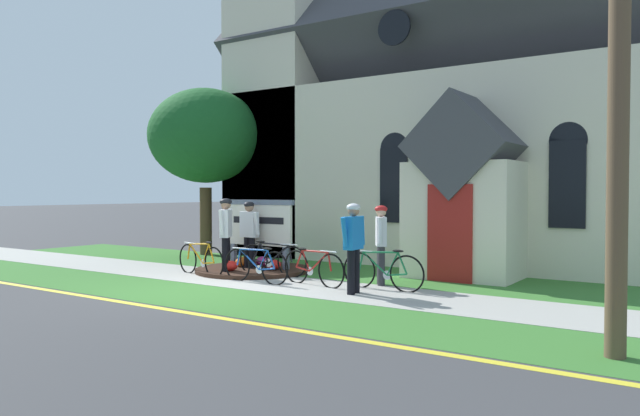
{
  "coord_description": "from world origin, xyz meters",
  "views": [
    {
      "loc": [
        8.53,
        -8.41,
        1.95
      ],
      "look_at": [
        0.37,
        3.63,
        1.54
      ],
      "focal_mm": 33.61,
      "sensor_mm": 36.0,
      "label": 1
    }
  ],
  "objects_px": {
    "cyclist_in_red_jersey": "(381,239)",
    "cyclist_in_white_jersey": "(226,229)",
    "cyclist_in_green_jersey": "(249,231)",
    "bicycle_red": "(256,265)",
    "yard_deciduous_tree": "(205,136)",
    "church_sign": "(259,225)",
    "cyclist_in_yellow_jersey": "(353,241)",
    "bicycle_yellow": "(201,259)",
    "bicycle_white": "(272,260)",
    "bicycle_orange": "(383,271)",
    "bicycle_silver": "(313,268)"
  },
  "relations": [
    {
      "from": "bicycle_yellow",
      "to": "bicycle_silver",
      "type": "xyz_separation_m",
      "value": [
        3.0,
        0.23,
        -0.0
      ]
    },
    {
      "from": "bicycle_red",
      "to": "yard_deciduous_tree",
      "type": "bearing_deg",
      "value": 144.73
    },
    {
      "from": "bicycle_yellow",
      "to": "bicycle_white",
      "type": "xyz_separation_m",
      "value": [
        1.46,
        0.82,
        0.01
      ]
    },
    {
      "from": "bicycle_silver",
      "to": "cyclist_in_green_jersey",
      "type": "xyz_separation_m",
      "value": [
        -2.47,
        0.86,
        0.63
      ]
    },
    {
      "from": "bicycle_silver",
      "to": "cyclist_in_white_jersey",
      "type": "height_order",
      "value": "cyclist_in_white_jersey"
    },
    {
      "from": "cyclist_in_green_jersey",
      "to": "cyclist_in_white_jersey",
      "type": "distance_m",
      "value": 0.73
    },
    {
      "from": "bicycle_red",
      "to": "cyclist_in_green_jersey",
      "type": "xyz_separation_m",
      "value": [
        -1.26,
        1.25,
        0.63
      ]
    },
    {
      "from": "cyclist_in_white_jersey",
      "to": "yard_deciduous_tree",
      "type": "distance_m",
      "value": 5.37
    },
    {
      "from": "bicycle_orange",
      "to": "cyclist_in_green_jersey",
      "type": "distance_m",
      "value": 4.01
    },
    {
      "from": "cyclist_in_white_jersey",
      "to": "yard_deciduous_tree",
      "type": "relative_size",
      "value": 0.35
    },
    {
      "from": "yard_deciduous_tree",
      "to": "bicycle_white",
      "type": "bearing_deg",
      "value": -28.74
    },
    {
      "from": "bicycle_white",
      "to": "bicycle_red",
      "type": "height_order",
      "value": "bicycle_white"
    },
    {
      "from": "bicycle_white",
      "to": "cyclist_in_green_jersey",
      "type": "xyz_separation_m",
      "value": [
        -0.92,
        0.27,
        0.62
      ]
    },
    {
      "from": "cyclist_in_red_jersey",
      "to": "cyclist_in_white_jersey",
      "type": "height_order",
      "value": "cyclist_in_white_jersey"
    },
    {
      "from": "bicycle_orange",
      "to": "bicycle_yellow",
      "type": "distance_m",
      "value": 4.49
    },
    {
      "from": "bicycle_silver",
      "to": "bicycle_yellow",
      "type": "bearing_deg",
      "value": -175.55
    },
    {
      "from": "church_sign",
      "to": "bicycle_yellow",
      "type": "xyz_separation_m",
      "value": [
        -0.62,
        -1.35,
        -0.76
      ]
    },
    {
      "from": "cyclist_in_red_jersey",
      "to": "bicycle_orange",
      "type": "bearing_deg",
      "value": -57.85
    },
    {
      "from": "bicycle_silver",
      "to": "cyclist_in_green_jersey",
      "type": "height_order",
      "value": "cyclist_in_green_jersey"
    },
    {
      "from": "church_sign",
      "to": "bicycle_white",
      "type": "distance_m",
      "value": 1.24
    },
    {
      "from": "cyclist_in_red_jersey",
      "to": "cyclist_in_white_jersey",
      "type": "xyz_separation_m",
      "value": [
        -3.7,
        -0.69,
        0.1
      ]
    },
    {
      "from": "cyclist_in_white_jersey",
      "to": "bicycle_white",
      "type": "bearing_deg",
      "value": 24.14
    },
    {
      "from": "bicycle_orange",
      "to": "bicycle_white",
      "type": "xyz_separation_m",
      "value": [
        -3.0,
        0.26,
        -0.0
      ]
    },
    {
      "from": "bicycle_orange",
      "to": "bicycle_silver",
      "type": "xyz_separation_m",
      "value": [
        -1.46,
        -0.33,
        -0.01
      ]
    },
    {
      "from": "cyclist_in_yellow_jersey",
      "to": "cyclist_in_red_jersey",
      "type": "relative_size",
      "value": 1.04
    },
    {
      "from": "bicycle_white",
      "to": "cyclist_in_red_jersey",
      "type": "height_order",
      "value": "cyclist_in_red_jersey"
    },
    {
      "from": "bicycle_silver",
      "to": "cyclist_in_green_jersey",
      "type": "bearing_deg",
      "value": 160.86
    },
    {
      "from": "cyclist_in_green_jersey",
      "to": "cyclist_in_white_jersey",
      "type": "bearing_deg",
      "value": -96.83
    },
    {
      "from": "cyclist_in_green_jersey",
      "to": "bicycle_yellow",
      "type": "bearing_deg",
      "value": -116.09
    },
    {
      "from": "bicycle_white",
      "to": "cyclist_in_red_jersey",
      "type": "bearing_deg",
      "value": 4.97
    },
    {
      "from": "bicycle_red",
      "to": "yard_deciduous_tree",
      "type": "relative_size",
      "value": 0.35
    },
    {
      "from": "bicycle_white",
      "to": "cyclist_in_red_jersey",
      "type": "xyz_separation_m",
      "value": [
        2.69,
        0.23,
        0.59
      ]
    },
    {
      "from": "cyclist_in_red_jersey",
      "to": "cyclist_in_white_jersey",
      "type": "relative_size",
      "value": 0.93
    },
    {
      "from": "church_sign",
      "to": "cyclist_in_white_jersey",
      "type": "relative_size",
      "value": 1.17
    },
    {
      "from": "church_sign",
      "to": "cyclist_in_white_jersey",
      "type": "xyz_separation_m",
      "value": [
        -0.18,
        -0.98,
        -0.07
      ]
    },
    {
      "from": "cyclist_in_green_jersey",
      "to": "yard_deciduous_tree",
      "type": "bearing_deg",
      "value": 148.55
    },
    {
      "from": "cyclist_in_yellow_jersey",
      "to": "bicycle_orange",
      "type": "bearing_deg",
      "value": 72.75
    },
    {
      "from": "bicycle_orange",
      "to": "cyclist_in_white_jersey",
      "type": "xyz_separation_m",
      "value": [
        -4.01,
        -0.19,
        0.68
      ]
    },
    {
      "from": "church_sign",
      "to": "bicycle_white",
      "type": "xyz_separation_m",
      "value": [
        0.83,
        -0.53,
        -0.76
      ]
    },
    {
      "from": "bicycle_white",
      "to": "cyclist_in_white_jersey",
      "type": "xyz_separation_m",
      "value": [
        -1.01,
        -0.45,
        0.68
      ]
    },
    {
      "from": "church_sign",
      "to": "cyclist_in_yellow_jersey",
      "type": "height_order",
      "value": "church_sign"
    },
    {
      "from": "bicycle_yellow",
      "to": "bicycle_silver",
      "type": "bearing_deg",
      "value": 4.45
    },
    {
      "from": "bicycle_red",
      "to": "cyclist_in_yellow_jersey",
      "type": "bearing_deg",
      "value": -0.7
    },
    {
      "from": "bicycle_yellow",
      "to": "cyclist_in_yellow_jersey",
      "type": "relative_size",
      "value": 1.02
    },
    {
      "from": "cyclist_in_green_jersey",
      "to": "cyclist_in_white_jersey",
      "type": "height_order",
      "value": "cyclist_in_white_jersey"
    },
    {
      "from": "bicycle_red",
      "to": "cyclist_in_red_jersey",
      "type": "height_order",
      "value": "cyclist_in_red_jersey"
    },
    {
      "from": "bicycle_red",
      "to": "cyclist_in_white_jersey",
      "type": "relative_size",
      "value": 0.99
    },
    {
      "from": "cyclist_in_red_jersey",
      "to": "cyclist_in_white_jersey",
      "type": "bearing_deg",
      "value": -169.49
    },
    {
      "from": "bicycle_yellow",
      "to": "bicycle_red",
      "type": "xyz_separation_m",
      "value": [
        1.79,
        -0.16,
        0.0
      ]
    },
    {
      "from": "church_sign",
      "to": "cyclist_in_yellow_jersey",
      "type": "xyz_separation_m",
      "value": [
        3.6,
        -1.53,
        -0.12
      ]
    }
  ]
}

